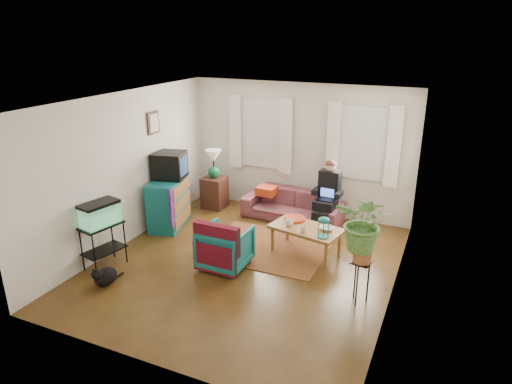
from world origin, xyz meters
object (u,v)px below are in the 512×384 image
at_px(sofa, 293,201).
at_px(side_table, 215,192).
at_px(coffee_table, 306,240).
at_px(aquarium_stand, 104,246).
at_px(plant_stand, 360,282).
at_px(armchair, 225,245).
at_px(dresser, 169,202).

distance_m(sofa, side_table, 1.70).
height_order(sofa, side_table, sofa).
height_order(sofa, coffee_table, sofa).
distance_m(sofa, aquarium_stand, 3.63).
xyz_separation_m(aquarium_stand, plant_stand, (3.87, 0.62, -0.04)).
bearing_deg(coffee_table, aquarium_stand, -136.31).
xyz_separation_m(sofa, armchair, (-0.32, -2.22, -0.01)).
relative_size(sofa, side_table, 2.96).
bearing_deg(side_table, armchair, -57.31).
bearing_deg(plant_stand, side_table, 146.68).
bearing_deg(coffee_table, plant_stand, -32.06).
bearing_deg(dresser, aquarium_stand, -104.51).
xyz_separation_m(dresser, coffee_table, (2.73, -0.07, -0.22)).
distance_m(aquarium_stand, coffee_table, 3.23).
bearing_deg(dresser, sofa, 16.83).
relative_size(aquarium_stand, coffee_table, 0.62).
distance_m(dresser, aquarium_stand, 1.78).
bearing_deg(dresser, side_table, 59.43).
relative_size(sofa, dresser, 1.90).
distance_m(side_table, dresser, 1.21).
height_order(side_table, aquarium_stand, aquarium_stand).
bearing_deg(plant_stand, dresser, 163.32).
xyz_separation_m(armchair, coffee_table, (1.01, 0.92, -0.13)).
distance_m(side_table, armchair, 2.56).
relative_size(aquarium_stand, armchair, 0.98).
distance_m(dresser, armchair, 1.99).
height_order(coffee_table, plant_stand, plant_stand).
xyz_separation_m(aquarium_stand, armchair, (1.73, 0.78, 0.01)).
height_order(sofa, plant_stand, sofa).
relative_size(side_table, armchair, 0.89).
bearing_deg(side_table, aquarium_stand, -96.81).
xyz_separation_m(aquarium_stand, coffee_table, (2.74, 1.70, -0.12)).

